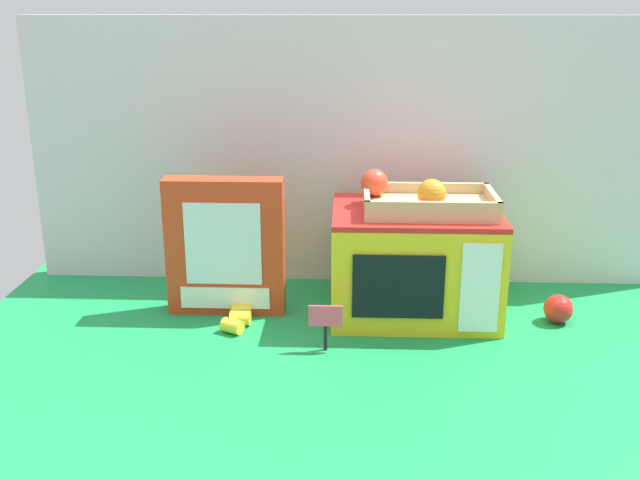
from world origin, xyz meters
TOP-DOWN VIEW (x-y plane):
  - ground_plane at (0.00, 0.00)m, footprint 1.70×1.70m
  - display_back_panel at (0.00, 0.25)m, footprint 1.61×0.03m
  - toy_microwave at (0.14, 0.03)m, footprint 0.37×0.29m
  - food_groups_crate at (0.15, 0.01)m, footprint 0.30×0.18m
  - cookie_set_box at (-0.29, 0.02)m, footprint 0.27×0.06m
  - price_sign at (-0.05, -0.18)m, footprint 0.07×0.01m
  - loose_toy_banana at (-0.25, -0.06)m, footprint 0.06×0.13m
  - loose_toy_apple at (0.47, -0.02)m, footprint 0.07×0.07m

SIDE VIEW (x-z plane):
  - ground_plane at x=0.00m, z-range 0.00..0.00m
  - loose_toy_banana at x=-0.25m, z-range 0.00..0.03m
  - loose_toy_apple at x=0.47m, z-range 0.00..0.07m
  - price_sign at x=-0.05m, z-range 0.02..0.12m
  - toy_microwave at x=0.14m, z-range 0.00..0.25m
  - cookie_set_box at x=-0.29m, z-range 0.00..0.32m
  - food_groups_crate at x=0.15m, z-range 0.23..0.31m
  - display_back_panel at x=0.00m, z-range 0.00..0.66m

